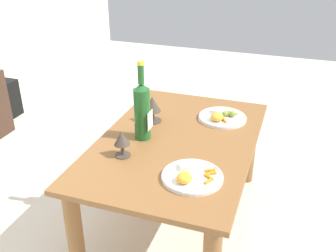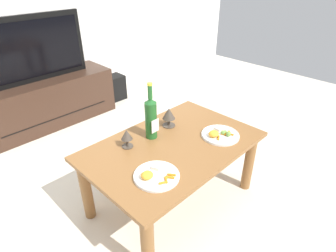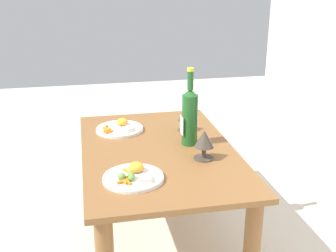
% 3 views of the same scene
% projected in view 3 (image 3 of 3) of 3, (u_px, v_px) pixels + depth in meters
% --- Properties ---
extents(ground_plane, '(6.40, 6.40, 0.00)m').
position_uv_depth(ground_plane, '(159.00, 235.00, 2.20)').
color(ground_plane, beige).
extents(dining_table, '(1.11, 0.72, 0.48)m').
position_uv_depth(dining_table, '(158.00, 166.00, 2.06)').
color(dining_table, brown).
rests_on(dining_table, ground_plane).
extents(wine_bottle, '(0.08, 0.08, 0.38)m').
position_uv_depth(wine_bottle, '(190.00, 115.00, 2.05)').
color(wine_bottle, '#1E5923').
rests_on(wine_bottle, dining_table).
extents(goblet_left, '(0.07, 0.07, 0.12)m').
position_uv_depth(goblet_left, '(185.00, 116.00, 2.24)').
color(goblet_left, '#473D33').
rests_on(goblet_left, dining_table).
extents(goblet_right, '(0.09, 0.09, 0.14)m').
position_uv_depth(goblet_right, '(204.00, 140.00, 1.90)').
color(goblet_right, '#473D33').
rests_on(goblet_right, dining_table).
extents(dinner_plate_left, '(0.25, 0.25, 0.05)m').
position_uv_depth(dinner_plate_left, '(120.00, 128.00, 2.27)').
color(dinner_plate_left, white).
rests_on(dinner_plate_left, dining_table).
extents(dinner_plate_right, '(0.25, 0.25, 0.05)m').
position_uv_depth(dinner_plate_right, '(134.00, 176.00, 1.74)').
color(dinner_plate_right, white).
rests_on(dinner_plate_right, dining_table).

